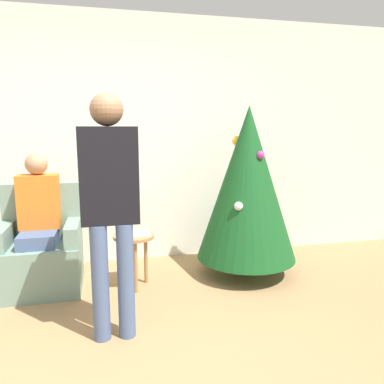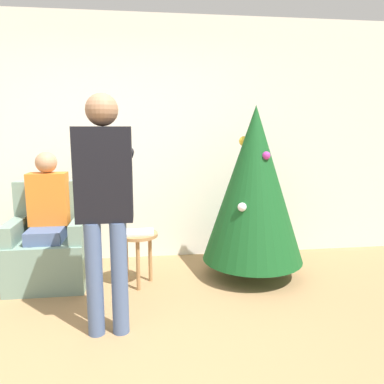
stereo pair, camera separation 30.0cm
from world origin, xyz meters
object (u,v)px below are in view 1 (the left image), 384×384
at_px(christmas_tree, 247,184).
at_px(armchair, 42,252).
at_px(person_seated, 38,216).
at_px(person_standing, 110,195).
at_px(side_stool, 134,244).

bearing_deg(christmas_tree, armchair, 177.16).
relative_size(person_seated, person_standing, 0.73).
bearing_deg(armchair, person_seated, -90.00).
xyz_separation_m(armchair, person_standing, (0.64, -0.97, 0.69)).
relative_size(person_seated, side_stool, 2.49).
bearing_deg(armchair, christmas_tree, -2.84).
height_order(person_seated, side_stool, person_seated).
height_order(person_seated, person_standing, person_standing).
height_order(armchair, person_seated, person_seated).
bearing_deg(person_seated, armchair, 90.00).
bearing_deg(christmas_tree, person_seated, 177.89).
bearing_deg(side_stool, christmas_tree, 3.87).
bearing_deg(person_standing, armchair, 123.24).
height_order(christmas_tree, person_seated, christmas_tree).
distance_m(christmas_tree, person_seated, 2.01).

